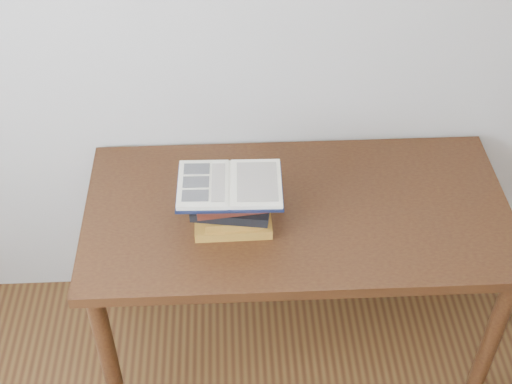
{
  "coord_description": "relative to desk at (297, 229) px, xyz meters",
  "views": [
    {
      "loc": [
        -0.17,
        -0.32,
        2.4
      ],
      "look_at": [
        -0.09,
        1.27,
        0.94
      ],
      "focal_mm": 50.0,
      "sensor_mm": 36.0,
      "label": 1
    }
  ],
  "objects": [
    {
      "name": "book_stack",
      "position": [
        -0.22,
        -0.05,
        0.18
      ],
      "size": [
        0.27,
        0.22,
        0.15
      ],
      "color": "olive",
      "rests_on": "desk"
    },
    {
      "name": "desk",
      "position": [
        0.0,
        0.0,
        0.0
      ],
      "size": [
        1.42,
        0.71,
        0.76
      ],
      "color": "#422710",
      "rests_on": "ground"
    },
    {
      "name": "open_book",
      "position": [
        -0.22,
        -0.06,
        0.26
      ],
      "size": [
        0.33,
        0.23,
        0.03
      ],
      "rotation": [
        0.0,
        0.0,
        -0.02
      ],
      "color": "black",
      "rests_on": "book_stack"
    }
  ]
}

